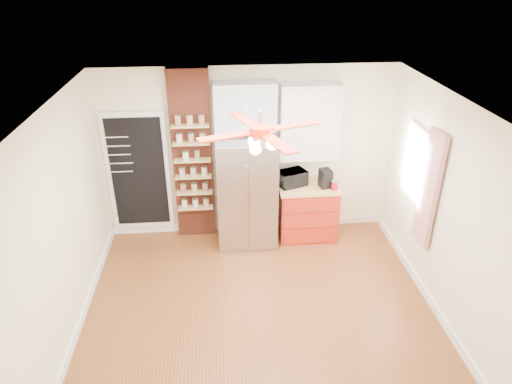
{
  "coord_description": "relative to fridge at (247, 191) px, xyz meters",
  "views": [
    {
      "loc": [
        -0.45,
        -4.56,
        4.07
      ],
      "look_at": [
        0.03,
        0.9,
        1.23
      ],
      "focal_mm": 32.0,
      "sensor_mm": 36.0,
      "label": 1
    }
  ],
  "objects": [
    {
      "name": "toaster_oven",
      "position": [
        0.71,
        0.1,
        0.14
      ],
      "size": [
        0.51,
        0.43,
        0.24
      ],
      "primitive_type": "imported",
      "rotation": [
        0.0,
        0.0,
        0.39
      ],
      "color": "black",
      "rests_on": "red_cabinet"
    },
    {
      "name": "wall_left",
      "position": [
        -2.2,
        -1.63,
        0.48
      ],
      "size": [
        0.02,
        4.0,
        2.7
      ],
      "primitive_type": "cube",
      "color": "#F7EFC6",
      "rests_on": "floor"
    },
    {
      "name": "ceiling_fan",
      "position": [
        0.05,
        -1.63,
        1.55
      ],
      "size": [
        1.4,
        1.4,
        0.44
      ],
      "color": "silver",
      "rests_on": "ceiling"
    },
    {
      "name": "brick_pillar",
      "position": [
        -0.8,
        0.29,
        0.48
      ],
      "size": [
        0.6,
        0.16,
        2.7
      ],
      "primitive_type": "cube",
      "color": "brown",
      "rests_on": "floor"
    },
    {
      "name": "canister_left",
      "position": [
        1.34,
        -0.12,
        0.09
      ],
      "size": [
        0.14,
        0.14,
        0.14
      ],
      "primitive_type": "cylinder",
      "rotation": [
        0.0,
        0.0,
        -0.35
      ],
      "color": "#B3092A",
      "rests_on": "red_cabinet"
    },
    {
      "name": "upper_shelf_unit",
      "position": [
        0.97,
        0.22,
        1.0
      ],
      "size": [
        0.9,
        0.3,
        1.15
      ],
      "primitive_type": "cube",
      "color": "white",
      "rests_on": "wall_back"
    },
    {
      "name": "canister_right",
      "position": [
        1.32,
        0.09,
        0.1
      ],
      "size": [
        0.14,
        0.14,
        0.16
      ],
      "primitive_type": "cylinder",
      "rotation": [
        0.0,
        0.0,
        0.31
      ],
      "color": "#A70926",
      "rests_on": "red_cabinet"
    },
    {
      "name": "pantry_jar_beans",
      "position": [
        -0.73,
        0.18,
        0.56
      ],
      "size": [
        0.09,
        0.09,
        0.12
      ],
      "primitive_type": "cylinder",
      "rotation": [
        0.0,
        0.0,
        0.14
      ],
      "color": "#92744A",
      "rests_on": "brick_pillar"
    },
    {
      "name": "chalkboard",
      "position": [
        -1.65,
        0.33,
        0.23
      ],
      "size": [
        0.95,
        0.05,
        1.95
      ],
      "color": "white",
      "rests_on": "wall_back"
    },
    {
      "name": "fridge",
      "position": [
        0.0,
        0.0,
        0.0
      ],
      "size": [
        0.9,
        0.7,
        1.75
      ],
      "primitive_type": "cube",
      "color": "#ABAAAF",
      "rests_on": "floor"
    },
    {
      "name": "window",
      "position": [
        2.28,
        -0.73,
        0.68
      ],
      "size": [
        0.04,
        0.75,
        1.05
      ],
      "primitive_type": "cube",
      "color": "white",
      "rests_on": "wall_right"
    },
    {
      "name": "red_cabinet",
      "position": [
        0.97,
        0.05,
        -0.42
      ],
      "size": [
        0.94,
        0.64,
        0.9
      ],
      "color": "#B62815",
      "rests_on": "floor"
    },
    {
      "name": "ceiling",
      "position": [
        0.05,
        -1.63,
        1.83
      ],
      "size": [
        4.5,
        4.5,
        0.0
      ],
      "primitive_type": "plane",
      "color": "white",
      "rests_on": "wall_back"
    },
    {
      "name": "wall_right",
      "position": [
        2.3,
        -1.63,
        0.48
      ],
      "size": [
        0.02,
        4.0,
        2.7
      ],
      "primitive_type": "cube",
      "color": "#F7EFC6",
      "rests_on": "floor"
    },
    {
      "name": "coffee_maker",
      "position": [
        1.21,
        -0.01,
        0.17
      ],
      "size": [
        0.2,
        0.22,
        0.29
      ],
      "primitive_type": "cube",
      "rotation": [
        0.0,
        0.0,
        0.21
      ],
      "color": "black",
      "rests_on": "red_cabinet"
    },
    {
      "name": "curtain",
      "position": [
        2.23,
        -1.28,
        0.57
      ],
      "size": [
        0.06,
        0.4,
        1.55
      ],
      "primitive_type": "cube",
      "color": "red",
      "rests_on": "wall_right"
    },
    {
      "name": "floor",
      "position": [
        0.05,
        -1.63,
        -0.88
      ],
      "size": [
        4.5,
        4.5,
        0.0
      ],
      "primitive_type": "plane",
      "color": "brown",
      "rests_on": "ground"
    },
    {
      "name": "upper_glass_cabinet",
      "position": [
        0.0,
        0.2,
        1.27
      ],
      "size": [
        0.9,
        0.35,
        0.7
      ],
      "primitive_type": "cube",
      "color": "white",
      "rests_on": "wall_back"
    },
    {
      "name": "wall_back",
      "position": [
        0.05,
        0.37,
        0.48
      ],
      "size": [
        4.5,
        0.02,
        2.7
      ],
      "primitive_type": "cube",
      "color": "#F7EFC6",
      "rests_on": "floor"
    },
    {
      "name": "pantry_jar_oats",
      "position": [
        -0.89,
        0.12,
        0.56
      ],
      "size": [
        0.12,
        0.12,
        0.13
      ],
      "primitive_type": "cylinder",
      "rotation": [
        0.0,
        0.0,
        0.29
      ],
      "color": "beige",
      "rests_on": "brick_pillar"
    },
    {
      "name": "wall_front",
      "position": [
        0.05,
        -3.63,
        0.48
      ],
      "size": [
        4.5,
        0.02,
        2.7
      ],
      "primitive_type": "cube",
      "color": "#F7EFC6",
      "rests_on": "floor"
    }
  ]
}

